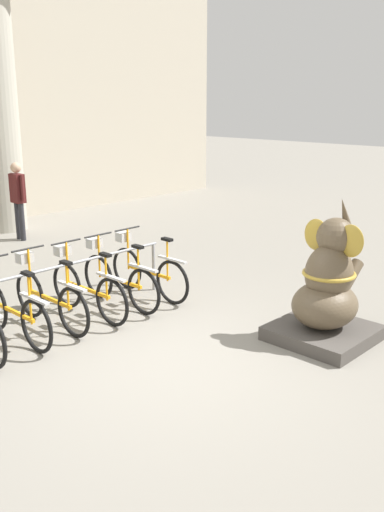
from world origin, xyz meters
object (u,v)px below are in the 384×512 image
elephant_statue (327,293)px  bicycle_1 (12,309)px  bicycle_4 (118,279)px  person_pedestrian (18,194)px  bicycle_5 (147,270)px  bicycle_3 (87,288)px  bicycle_2 (49,297)px

elephant_statue → bicycle_1: bearing=134.2°
bicycle_1 → elephant_statue: (2.72, -2.80, 0.20)m
bicycle_4 → elephant_statue: size_ratio=0.94×
bicycle_4 → person_pedestrian: size_ratio=1.03×
bicycle_5 → elephant_statue: (0.45, -2.82, 0.20)m
bicycle_5 → bicycle_1: bearing=-179.4°
bicycle_4 → elephant_statue: elephant_statue is taller
bicycle_3 → bicycle_5: 1.13m
bicycle_4 → bicycle_1: bearing=-179.5°
bicycle_2 → bicycle_4: size_ratio=1.00×
bicycle_4 → person_pedestrian: (1.10, 4.61, 0.58)m
bicycle_3 → elephant_statue: 3.22m
bicycle_3 → bicycle_4: (0.57, 0.01, 0.00)m
bicycle_2 → elephant_statue: elephant_statue is taller
bicycle_4 → elephant_statue: (1.02, -2.81, 0.20)m
bicycle_1 → person_pedestrian: size_ratio=1.03×
person_pedestrian → bicycle_2: bearing=-116.1°
elephant_statue → bicycle_5: bearing=99.1°
bicycle_4 → elephant_statue: 3.00m
bicycle_1 → bicycle_2: (0.57, 0.06, 0.00)m
bicycle_1 → bicycle_4: size_ratio=1.00×
bicycle_3 → bicycle_1: bearing=-179.7°
bicycle_2 → bicycle_3: bearing=-5.6°
bicycle_3 → bicycle_4: bearing=0.9°
elephant_statue → person_pedestrian: elephant_statue is taller
bicycle_1 → bicycle_3: same height
bicycle_3 → bicycle_4: size_ratio=1.00×
bicycle_5 → bicycle_3: bearing=-179.1°
bicycle_1 → elephant_statue: size_ratio=0.94×
bicycle_2 → bicycle_5: size_ratio=1.00×
bicycle_2 → bicycle_5: (1.70, -0.04, 0.00)m
bicycle_5 → elephant_statue: elephant_statue is taller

